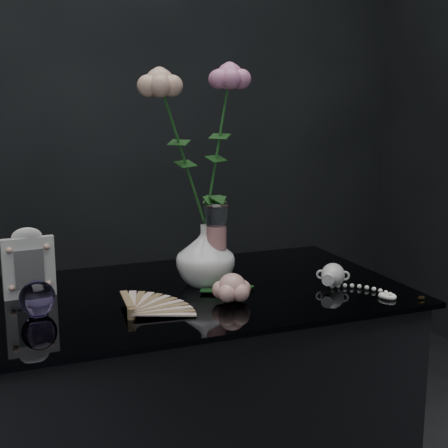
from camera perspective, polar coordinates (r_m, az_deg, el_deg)
name	(u,v)px	position (r m, az deg, el deg)	size (l,w,h in m)	color
table	(180,442)	(1.61, -4.08, -19.26)	(1.05, 0.58, 0.76)	black
vase	(205,255)	(1.48, -1.71, -2.85)	(0.14, 0.14, 0.15)	white
wine_glass	(216,246)	(1.47, -0.69, -2.04)	(0.06, 0.06, 0.19)	white
picture_frame	(28,263)	(1.46, -17.45, -3.39)	(0.12, 0.09, 0.16)	silver
paperweight	(37,298)	(1.34, -16.70, -6.51)	(0.07, 0.07, 0.07)	#806CB0
paper_fan	(131,312)	(1.28, -8.48, -8.01)	(0.26, 0.21, 0.03)	beige
loose_rose	(232,288)	(1.37, 0.74, -5.85)	(0.14, 0.19, 0.06)	#F2AB9C
pearl_jar	(333,274)	(1.51, 9.94, -4.52)	(0.19, 0.20, 0.06)	silver
roses	(198,136)	(1.43, -2.36, 8.03)	(0.26, 0.13, 0.42)	#E0AD90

